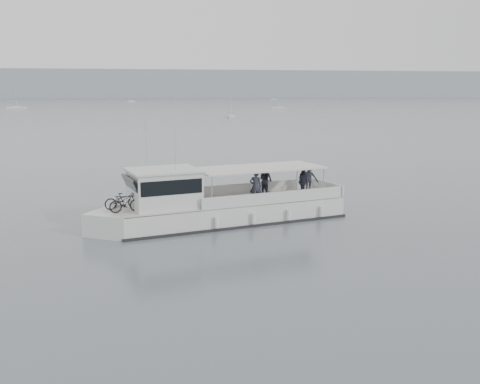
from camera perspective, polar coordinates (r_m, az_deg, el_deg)
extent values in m
plane|color=#525D61|center=(29.21, 8.70, -3.16)|extent=(1400.00, 1400.00, 0.00)
cube|color=#939EA8|center=(586.94, -9.34, 11.27)|extent=(1400.00, 90.00, 28.00)
cube|color=silver|center=(28.90, -0.98, -2.25)|extent=(12.75, 6.23, 1.33)
cube|color=silver|center=(27.12, -13.03, -3.40)|extent=(3.24, 3.24, 1.33)
cube|color=beige|center=(28.75, -0.98, -0.95)|extent=(12.75, 6.23, 0.06)
cube|color=black|center=(28.99, -0.97, -3.04)|extent=(12.98, 6.40, 0.18)
cube|color=silver|center=(30.86, 1.00, 0.43)|extent=(7.99, 2.13, 0.62)
cube|color=silver|center=(28.08, 3.76, -0.62)|extent=(7.99, 2.13, 0.62)
cube|color=silver|center=(31.58, 9.25, 0.53)|extent=(0.91, 3.21, 0.62)
cube|color=silver|center=(27.35, -8.11, 0.31)|extent=(3.87, 3.50, 1.85)
cube|color=black|center=(26.93, -11.37, 0.37)|extent=(1.19, 2.63, 1.19)
cube|color=black|center=(27.30, -8.13, 0.94)|extent=(3.68, 3.49, 0.72)
cube|color=silver|center=(27.19, -8.17, 2.33)|extent=(4.12, 3.75, 0.10)
cube|color=silver|center=(29.14, 1.98, 2.58)|extent=(7.53, 4.71, 0.08)
cylinder|color=silver|center=(26.67, -3.00, -0.03)|extent=(0.07, 0.07, 1.69)
cylinder|color=silver|center=(29.33, -5.05, 0.92)|extent=(0.07, 0.07, 1.69)
cylinder|color=silver|center=(29.66, 8.90, 0.94)|extent=(0.07, 0.07, 1.69)
cylinder|color=silver|center=(32.07, 6.10, 1.74)|extent=(0.07, 0.07, 1.69)
cylinder|color=silver|center=(27.76, -10.00, 5.22)|extent=(0.04, 0.04, 2.67)
cylinder|color=silver|center=(26.49, -6.94, 4.60)|extent=(0.04, 0.04, 2.26)
cylinder|color=silver|center=(26.69, -2.47, -3.24)|extent=(0.30, 0.30, 0.51)
cylinder|color=silver|center=(27.49, 1.50, -2.82)|extent=(0.30, 0.30, 0.51)
cylinder|color=silver|center=(28.43, 5.24, -2.41)|extent=(0.30, 0.30, 0.51)
cylinder|color=silver|center=(29.47, 8.71, -2.01)|extent=(0.30, 0.30, 0.51)
imported|color=black|center=(27.35, -12.46, -0.83)|extent=(1.86, 1.03, 0.93)
imported|color=black|center=(26.55, -12.09, -1.10)|extent=(1.69, 0.85, 0.98)
imported|color=#292B37|center=(28.19, 1.68, 0.59)|extent=(0.68, 0.49, 1.73)
imported|color=#292B37|center=(30.27, 2.76, 1.29)|extent=(0.99, 1.05, 1.73)
imported|color=#292B37|center=(29.91, 6.73, 1.11)|extent=(0.98, 1.04, 1.73)
imported|color=#292B37|center=(31.30, 7.37, 1.52)|extent=(1.14, 0.69, 1.73)
cube|color=silver|center=(214.68, 4.13, 8.92)|extent=(6.34, 2.06, 0.75)
cube|color=silver|center=(214.67, 4.13, 9.01)|extent=(2.22, 1.78, 0.45)
cylinder|color=silver|center=(214.59, 4.14, 9.93)|extent=(0.08, 0.08, 6.96)
cube|color=silver|center=(360.57, -11.57, 9.45)|extent=(5.61, 4.14, 0.75)
cube|color=silver|center=(360.57, -11.58, 9.50)|extent=(2.40, 2.25, 0.45)
cylinder|color=silver|center=(360.53, -11.59, 9.98)|extent=(0.08, 0.08, 5.99)
cube|color=silver|center=(432.50, 3.63, 9.82)|extent=(5.35, 2.11, 0.75)
cube|color=silver|center=(432.49, 3.63, 9.86)|extent=(1.95, 1.61, 0.45)
cube|color=silver|center=(237.34, -22.73, 8.30)|extent=(8.68, 5.82, 0.75)
cube|color=silver|center=(237.33, -22.73, 8.38)|extent=(3.61, 3.31, 0.45)
cylinder|color=silver|center=(237.26, -22.81, 9.47)|extent=(0.08, 0.08, 9.15)
cube|color=silver|center=(139.88, -0.96, 8.00)|extent=(1.77, 5.33, 0.75)
cube|color=silver|center=(139.86, -0.96, 8.13)|extent=(1.51, 1.88, 0.45)
cylinder|color=silver|center=(139.76, -0.96, 9.32)|extent=(0.08, 0.08, 5.84)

